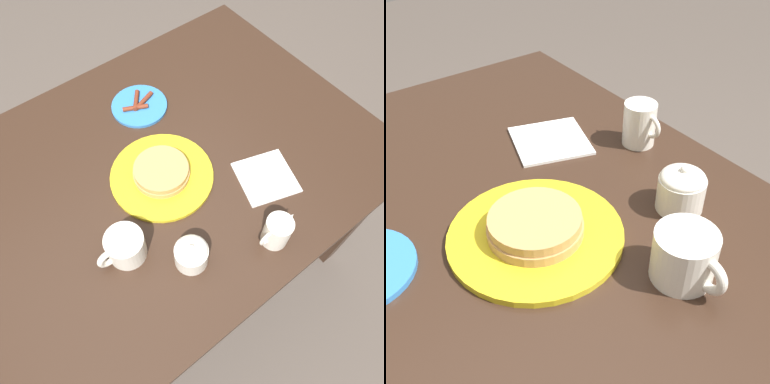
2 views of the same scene
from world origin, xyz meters
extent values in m
plane|color=#51473F|center=(0.00, 0.00, 0.00)|extent=(8.00, 8.00, 0.00)
cube|color=#332116|center=(0.00, 0.00, 0.76)|extent=(1.31, 0.93, 0.03)
cube|color=#332116|center=(-0.60, -0.41, 0.37)|extent=(0.07, 0.07, 0.74)
cube|color=#332116|center=(-0.60, 0.41, 0.37)|extent=(0.07, 0.07, 0.74)
cylinder|color=gold|center=(0.00, 0.03, 0.78)|extent=(0.29, 0.29, 0.01)
cylinder|color=tan|center=(0.00, 0.03, 0.79)|extent=(0.16, 0.16, 0.02)
cylinder|color=tan|center=(0.00, 0.03, 0.81)|extent=(0.15, 0.15, 0.02)
cylinder|color=#337AC6|center=(-0.10, -0.22, 0.78)|extent=(0.18, 0.18, 0.01)
cylinder|color=maroon|center=(-0.12, -0.22, 0.79)|extent=(0.08, 0.04, 0.01)
cylinder|color=maroon|center=(-0.08, -0.21, 0.79)|extent=(0.08, 0.05, 0.01)
cylinder|color=maroon|center=(-0.10, -0.24, 0.79)|extent=(0.06, 0.07, 0.01)
cylinder|color=silver|center=(0.20, 0.17, 0.81)|extent=(0.10, 0.10, 0.08)
torus|color=silver|center=(0.25, 0.17, 0.81)|extent=(0.06, 0.02, 0.06)
cylinder|color=#472819|center=(0.20, 0.17, 0.85)|extent=(0.08, 0.08, 0.00)
cylinder|color=silver|center=(-0.12, 0.36, 0.82)|extent=(0.07, 0.07, 0.09)
cone|color=silver|center=(-0.15, 0.36, 0.85)|extent=(0.04, 0.03, 0.04)
torus|color=silver|center=(-0.08, 0.36, 0.83)|extent=(0.05, 0.01, 0.05)
cylinder|color=silver|center=(0.08, 0.28, 0.80)|extent=(0.08, 0.08, 0.06)
ellipsoid|color=silver|center=(0.08, 0.28, 0.84)|extent=(0.08, 0.08, 0.03)
sphere|color=silver|center=(0.08, 0.28, 0.85)|extent=(0.01, 0.01, 0.01)
cube|color=white|center=(-0.23, 0.22, 0.77)|extent=(0.19, 0.19, 0.01)
camera|label=1|loc=(0.28, 0.53, 1.66)|focal=35.00mm
camera|label=2|loc=(0.50, -0.25, 1.32)|focal=45.00mm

